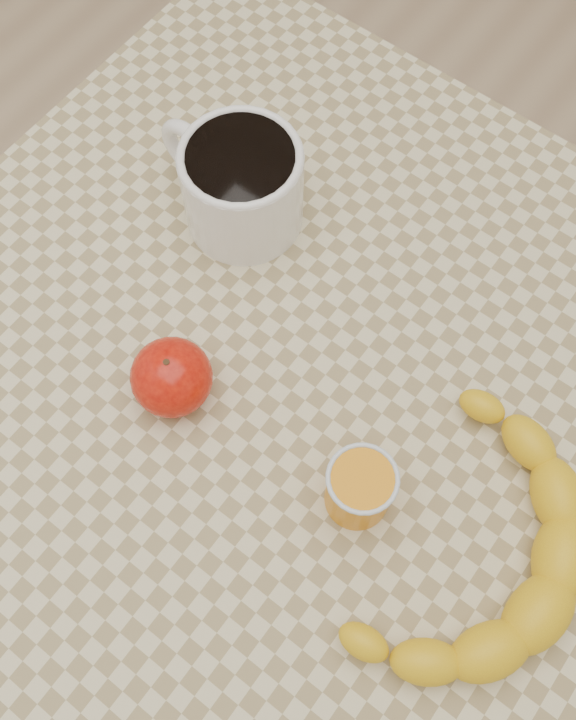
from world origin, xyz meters
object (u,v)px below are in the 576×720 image
Objects in this scene: orange_juice_glass at (360,488)px; apple at (172,377)px; table at (288,400)px; coffee_mug at (240,182)px; banana at (475,552)px.

apple is (-0.20, -0.02, -0.00)m from orange_juice_glass.
coffee_mug is at bearing 142.31° from table.
banana is at bearing -11.49° from table.
banana is (0.23, -0.05, 0.11)m from table.
orange_juice_glass is 0.11m from banana.
table is at bearing 171.00° from banana.
orange_juice_glass is at bearing 5.29° from apple.
orange_juice_glass is at bearing -27.20° from table.
table is 0.19m from orange_juice_glass.
apple is at bearing -69.23° from coffee_mug.
coffee_mug is 0.32m from orange_juice_glass.
table is at bearing 49.66° from apple.
orange_juice_glass is (0.13, -0.06, 0.12)m from table.
banana is at bearing 9.03° from orange_juice_glass.
table is 0.23m from coffee_mug.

